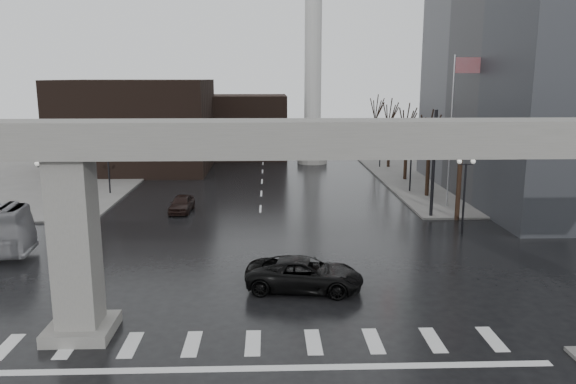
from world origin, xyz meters
name	(u,v)px	position (x,y,z in m)	size (l,w,h in m)	color
ground	(254,332)	(0.00, 0.00, 0.00)	(160.00, 160.00, 0.00)	black
sidewalk_ne	(508,176)	(26.00, 36.00, 0.07)	(28.00, 36.00, 0.15)	slate
sidewalk_nw	(9,179)	(-26.00, 36.00, 0.07)	(28.00, 36.00, 0.15)	slate
elevated_guideway	(284,167)	(1.26, 0.00, 6.88)	(48.00, 2.60, 8.70)	gray
building_far_left	(137,125)	(-14.00, 42.00, 5.00)	(16.00, 14.00, 10.00)	black
building_far_mid	(248,126)	(-2.00, 52.00, 4.00)	(10.00, 10.00, 8.00)	black
smokestack	(313,50)	(6.00, 46.00, 13.35)	(3.60, 3.60, 30.00)	#B8B8B3
signal_mast_arm	(383,140)	(8.99, 18.80, 5.83)	(12.12, 0.43, 8.00)	black
flagpole_assembly	(456,113)	(15.29, 22.00, 7.53)	(2.06, 0.12, 12.00)	silver
lamp_right_0	(465,184)	(13.50, 14.00, 3.47)	(1.22, 0.32, 5.11)	black
lamp_right_1	(411,155)	(13.50, 28.00, 3.47)	(1.22, 0.32, 5.11)	black
lamp_right_2	(381,138)	(13.50, 42.00, 3.47)	(1.22, 0.32, 5.11)	black
lamp_left_0	(46,187)	(-13.50, 14.00, 3.47)	(1.22, 0.32, 5.11)	black
lamp_left_1	(108,156)	(-13.50, 28.00, 3.47)	(1.22, 0.32, 5.11)	black
lamp_left_2	(143,139)	(-13.50, 42.00, 3.47)	(1.22, 0.32, 5.11)	black
tree_right_0	(459,183)	(14.53, 18.02, 2.79)	(1.09, 1.58, 7.50)	black
tree_right_1	(428,165)	(14.53, 26.02, 2.85)	(1.09, 1.61, 7.67)	black
tree_right_2	(406,152)	(14.53, 34.02, 2.91)	(1.10, 1.63, 7.85)	black
tree_right_3	(389,142)	(14.53, 42.02, 2.98)	(1.11, 1.66, 8.02)	black
tree_right_4	(376,135)	(14.53, 50.02, 3.04)	(1.12, 1.69, 8.19)	black
pickup_truck	(305,274)	(2.40, 4.60, 0.80)	(2.66, 5.77, 1.60)	black
far_car	(182,204)	(-6.11, 21.20, 0.66)	(1.55, 3.86, 1.32)	black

